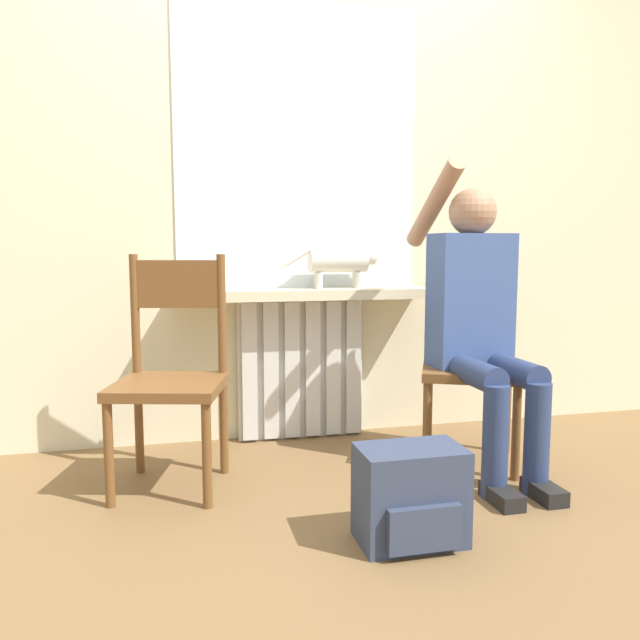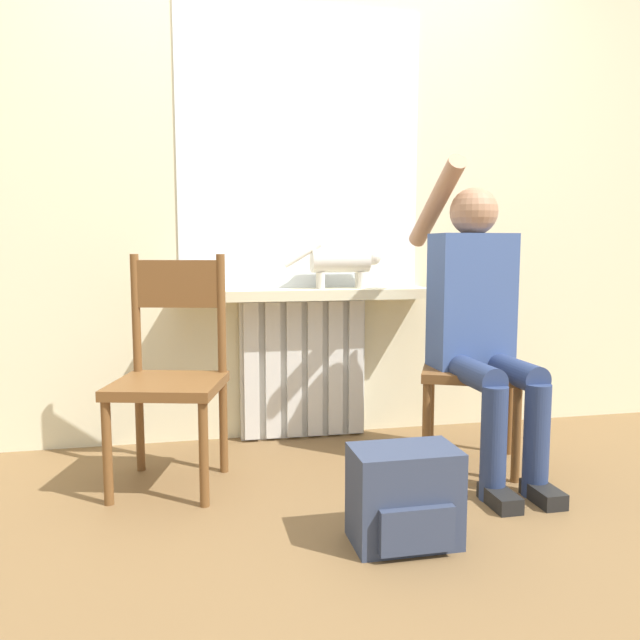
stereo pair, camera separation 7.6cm
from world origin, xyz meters
TOP-DOWN VIEW (x-y plane):
  - ground_plane at (0.00, 0.00)m, footprint 12.00×12.00m
  - wall_with_window at (0.00, 1.23)m, footprint 7.00×0.06m
  - radiator at (0.00, 1.15)m, footprint 0.64×0.08m
  - windowsill at (0.00, 1.09)m, footprint 1.26×0.23m
  - window_glass at (0.00, 1.20)m, footprint 1.21×0.01m
  - chair_left at (-0.64, 0.64)m, footprint 0.51×0.51m
  - chair_right at (0.67, 0.64)m, footprint 0.55×0.55m
  - person at (0.65, 0.54)m, footprint 0.36×0.96m
  - cat at (0.19, 1.09)m, footprint 0.49×0.11m
  - backpack at (0.11, -0.06)m, footprint 0.34×0.24m

SIDE VIEW (x-z plane):
  - ground_plane at x=0.00m, z-range 0.00..0.00m
  - backpack at x=0.11m, z-range 0.00..0.31m
  - radiator at x=0.00m, z-range 0.00..0.71m
  - chair_left at x=-0.64m, z-range 0.00..0.94m
  - chair_right at x=0.67m, z-range 0.00..0.94m
  - person at x=0.65m, z-range 0.01..1.35m
  - windowsill at x=0.00m, z-range 0.71..0.76m
  - cat at x=0.19m, z-range 0.78..1.01m
  - wall_with_window at x=0.00m, z-range 0.00..2.70m
  - window_glass at x=0.00m, z-range 0.76..2.12m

